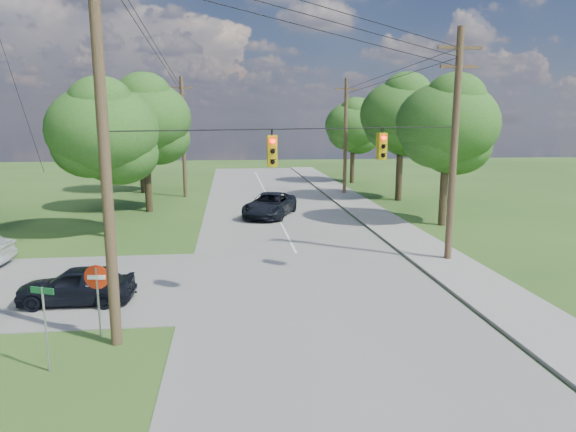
{
  "coord_description": "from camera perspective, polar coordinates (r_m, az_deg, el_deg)",
  "views": [
    {
      "loc": [
        -1.18,
        -14.27,
        6.52
      ],
      "look_at": [
        1.02,
        5.0,
        2.86
      ],
      "focal_mm": 32.0,
      "sensor_mm": 36.0,
      "label": 1
    }
  ],
  "objects": [
    {
      "name": "ground",
      "position": [
        15.74,
        -1.67,
        -13.81
      ],
      "size": [
        140.0,
        140.0,
        0.0
      ],
      "primitive_type": "plane",
      "color": "#2B4F1A",
      "rests_on": "ground"
    },
    {
      "name": "main_road",
      "position": [
        20.59,
        2.75,
        -7.76
      ],
      "size": [
        10.0,
        100.0,
        0.03
      ],
      "primitive_type": "cube",
      "color": "gray",
      "rests_on": "ground"
    },
    {
      "name": "sidewalk_east",
      "position": [
        22.6,
        19.88,
        -6.59
      ],
      "size": [
        2.6,
        100.0,
        0.12
      ],
      "primitive_type": "cube",
      "color": "gray",
      "rests_on": "ground"
    },
    {
      "name": "pole_sw",
      "position": [
        15.07,
        -19.87,
        8.94
      ],
      "size": [
        2.0,
        0.32,
        12.0
      ],
      "color": "brown",
      "rests_on": "ground"
    },
    {
      "name": "pole_ne",
      "position": [
        24.47,
        18.0,
        7.69
      ],
      "size": [
        2.0,
        0.32,
        10.5
      ],
      "color": "brown",
      "rests_on": "ground"
    },
    {
      "name": "pole_north_e",
      "position": [
        45.43,
        6.4,
        8.85
      ],
      "size": [
        2.0,
        0.32,
        10.0
      ],
      "color": "brown",
      "rests_on": "ground"
    },
    {
      "name": "pole_north_w",
      "position": [
        44.46,
        -11.56,
        8.67
      ],
      "size": [
        2.0,
        0.32,
        10.0
      ],
      "color": "brown",
      "rests_on": "ground"
    },
    {
      "name": "power_lines",
      "position": [
        26.09,
        -0.59,
        16.46
      ],
      "size": [
        13.93,
        29.62,
        4.93
      ],
      "color": "black",
      "rests_on": "ground"
    },
    {
      "name": "traffic_signals",
      "position": [
        19.1,
        4.83,
        7.56
      ],
      "size": [
        4.91,
        3.27,
        1.05
      ],
      "color": "gold",
      "rests_on": "ground"
    },
    {
      "name": "tree_w_near",
      "position": [
        30.06,
        -19.86,
        8.91
      ],
      "size": [
        6.0,
        6.0,
        8.4
      ],
      "color": "#483824",
      "rests_on": "ground"
    },
    {
      "name": "tree_w_mid",
      "position": [
        37.73,
        -15.63,
        10.38
      ],
      "size": [
        6.4,
        6.4,
        9.22
      ],
      "color": "#483824",
      "rests_on": "ground"
    },
    {
      "name": "tree_w_far",
      "position": [
        47.92,
        -16.14,
        9.94
      ],
      "size": [
        6.0,
        6.0,
        8.73
      ],
      "color": "#483824",
      "rests_on": "ground"
    },
    {
      "name": "tree_e_near",
      "position": [
        33.02,
        17.28,
        9.74
      ],
      "size": [
        6.2,
        6.2,
        8.81
      ],
      "color": "#483824",
      "rests_on": "ground"
    },
    {
      "name": "tree_e_mid",
      "position": [
        42.53,
        12.49,
        10.95
      ],
      "size": [
        6.6,
        6.6,
        9.64
      ],
      "color": "#483824",
      "rests_on": "ground"
    },
    {
      "name": "tree_e_far",
      "position": [
        53.79,
        7.25,
        9.95
      ],
      "size": [
        5.8,
        5.8,
        8.32
      ],
      "color": "#483824",
      "rests_on": "ground"
    },
    {
      "name": "car_cross_dark",
      "position": [
        19.93,
        -22.43,
        -7.09
      ],
      "size": [
        4.05,
        1.68,
        1.37
      ],
      "primitive_type": "imported",
      "rotation": [
        0.0,
        0.0,
        -1.59
      ],
      "color": "black",
      "rests_on": "cross_road"
    },
    {
      "name": "car_main_north",
      "position": [
        34.83,
        -2.04,
        1.26
      ],
      "size": [
        4.47,
        6.29,
        1.59
      ],
      "primitive_type": "imported",
      "rotation": [
        0.0,
        0.0,
        -0.36
      ],
      "color": "black",
      "rests_on": "main_road"
    },
    {
      "name": "do_not_enter_sign",
      "position": [
        16.53,
        -20.45,
        -7.13
      ],
      "size": [
        0.75,
        0.15,
        2.27
      ],
      "rotation": [
        0.0,
        0.0,
        -0.14
      ],
      "color": "#97999C",
      "rests_on": "ground"
    },
    {
      "name": "street_name_sign",
      "position": [
        14.88,
        -25.43,
        -10.11
      ],
      "size": [
        0.66,
        0.28,
        2.31
      ],
      "rotation": [
        0.0,
        0.0,
        -0.38
      ],
      "color": "#97999C",
      "rests_on": "ground"
    }
  ]
}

